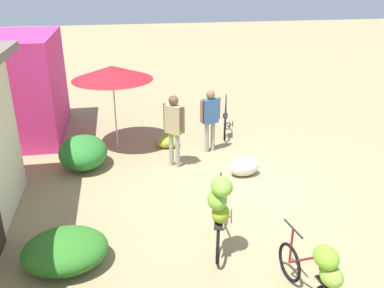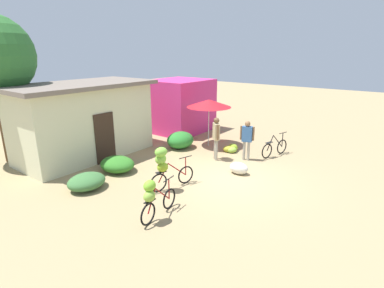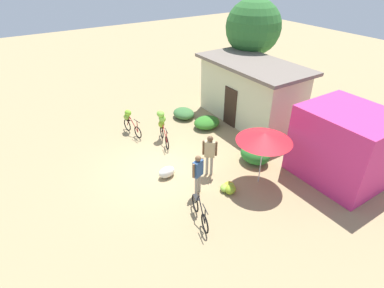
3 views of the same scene
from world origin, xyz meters
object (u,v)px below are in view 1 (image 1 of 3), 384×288
Objects in this scene: shop_pink at (7,87)px; bicycle_center_loaded at (225,121)px; person_vendor at (174,124)px; produce_sack at (244,167)px; person_bystander at (210,115)px; market_umbrella at (112,73)px; banana_pile_on_ground at (167,141)px; bicycle_near_pile at (220,206)px; bicycle_leftmost at (319,273)px.

bicycle_center_loaded is at bearing -98.87° from shop_pink.
person_vendor is (-2.85, -4.25, -0.32)m from shop_pink.
person_bystander reaches higher than produce_sack.
bicycle_center_loaded is at bearing -42.47° from person_vendor.
produce_sack is 1.75m from person_bystander.
market_umbrella is 2.31m from banana_pile_on_ground.
bicycle_near_pile is 2.20× the size of banana_pile_on_ground.
bicycle_near_pile is 1.04× the size of bicycle_center_loaded.
bicycle_center_loaded is (6.85, -0.49, -0.33)m from bicycle_leftmost.
bicycle_leftmost is at bearing -168.25° from banana_pile_on_ground.
bicycle_near_pile is at bearing 169.51° from person_bystander.
bicycle_center_loaded is 2.12× the size of banana_pile_on_ground.
market_umbrella reaches higher than person_bystander.
market_umbrella reaches higher than banana_pile_on_ground.
bicycle_center_loaded is at bearing -4.07° from bicycle_leftmost.
market_umbrella is 5.23m from bicycle_near_pile.
person_bystander is at bearing 18.04° from produce_sack.
bicycle_near_pile is at bearing 154.64° from produce_sack.
bicycle_leftmost is 0.89× the size of person_vendor.
bicycle_near_pile is at bearing -176.48° from banana_pile_on_ground.
market_umbrella is (-1.41, -2.90, 0.61)m from shop_pink.
market_umbrella is 2.94× the size of banana_pile_on_ground.
person_vendor reaches higher than produce_sack.
person_bystander is at bearing -55.38° from person_vendor.
person_vendor reaches higher than bicycle_near_pile.
produce_sack is 0.39× the size of person_vendor.
person_vendor is at bearing -123.85° from shop_pink.
produce_sack is at bearing -127.82° from market_umbrella.
bicycle_leftmost reaches higher than produce_sack.
bicycle_near_pile is 2.34× the size of produce_sack.
market_umbrella reaches higher than person_vendor.
bicycle_center_loaded is at bearing -81.39° from market_umbrella.
person_bystander is (1.49, 0.48, 0.79)m from produce_sack.
bicycle_center_loaded is 0.96× the size of person_bystander.
shop_pink is 4.29× the size of banana_pile_on_ground.
market_umbrella is at bearing 72.81° from person_bystander.
bicycle_near_pile is at bearing -144.17° from shop_pink.
market_umbrella reaches higher than bicycle_near_pile.
produce_sack is 1.91m from person_vendor.
person_vendor is (0.78, 1.51, 0.88)m from produce_sack.
shop_pink is 1.95× the size of bicycle_near_pile.
person_vendor reaches higher than person_bystander.
shop_pink reaches higher than person_bystander.
market_umbrella is 1.34× the size of person_bystander.
bicycle_leftmost is 6.34m from banana_pile_on_ground.
shop_pink reaches higher than market_umbrella.
bicycle_center_loaded is 1.91m from banana_pile_on_ground.
market_umbrella is 1.34× the size of bicycle_near_pile.
shop_pink reaches higher than produce_sack.
banana_pile_on_ground is at bearing 11.75° from bicycle_leftmost.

